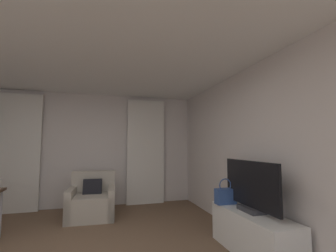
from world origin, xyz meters
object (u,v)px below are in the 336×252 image
(tv_console, at_px, (253,234))
(tv_flatscreen, at_px, (250,187))
(armchair, at_px, (92,202))
(handbag_primary, at_px, (225,195))

(tv_console, bearing_deg, tv_flatscreen, 90.00)
(armchair, relative_size, handbag_primary, 2.45)
(armchair, bearing_deg, tv_flatscreen, -46.71)
(tv_console, distance_m, handbag_primary, 0.62)
(armchair, bearing_deg, handbag_primary, -41.61)
(tv_console, bearing_deg, armchair, 133.02)
(tv_flatscreen, bearing_deg, tv_console, -90.00)
(tv_flatscreen, bearing_deg, handbag_primary, 103.57)
(tv_console, relative_size, handbag_primary, 3.60)
(tv_flatscreen, relative_size, handbag_primary, 2.91)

